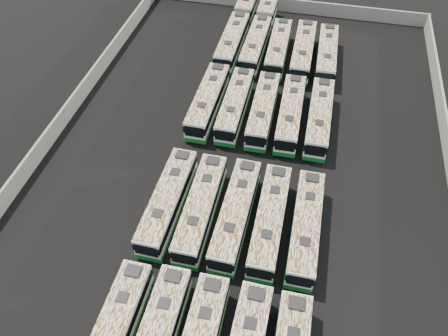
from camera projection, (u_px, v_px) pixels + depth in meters
ground at (240, 169)px, 48.35m from camera, size 140.00×140.00×0.00m
perimeter_wall at (241, 162)px, 47.54m from camera, size 45.20×73.20×2.20m
bus_front_far_left at (113, 336)px, 34.06m from camera, size 2.53×11.92×3.36m
bus_midfront_far_left at (168, 201)px, 43.06m from camera, size 2.71×12.13×3.41m
bus_midfront_left at (201, 208)px, 42.50m from camera, size 2.61×12.08×3.40m
bus_midfront_center at (236, 214)px, 41.99m from camera, size 2.83×12.20×3.42m
bus_midfront_right at (270, 220)px, 41.51m from camera, size 2.58×12.03×3.39m
bus_midfront_far_right at (306, 227)px, 41.02m from camera, size 2.61×11.93×3.36m
bus_midback_far_left at (208, 101)px, 53.59m from camera, size 2.70×12.30×3.46m
bus_midback_left at (235, 105)px, 53.13m from camera, size 2.56×11.97×3.37m
bus_midback_center at (263, 110)px, 52.53m from camera, size 2.69×11.95×3.36m
bus_midback_right at (290, 114)px, 52.06m from camera, size 2.77×12.04×3.38m
bus_midback_far_right at (319, 118)px, 51.54m from camera, size 2.55×12.07×3.40m
bus_back_far_left at (237, 30)px, 64.77m from camera, size 2.67×19.23×3.49m
bus_back_left at (259, 34)px, 64.26m from camera, size 2.72×18.74×3.40m
bus_back_center at (278, 48)px, 61.61m from camera, size 2.74×11.97×3.36m
bus_back_right at (303, 52)px, 60.94m from camera, size 2.73×12.43×3.50m
bus_back_far_right at (327, 55)px, 60.54m from camera, size 2.79×11.99×3.36m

